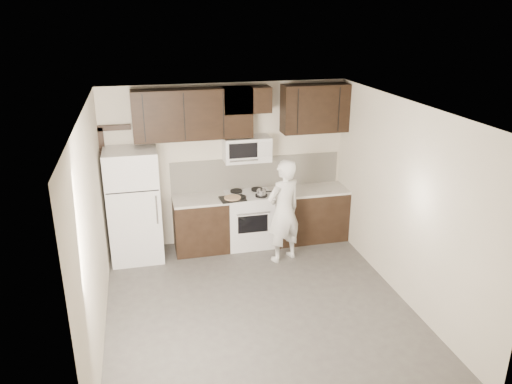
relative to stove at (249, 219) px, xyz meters
name	(u,v)px	position (x,y,z in m)	size (l,w,h in m)	color
floor	(259,308)	(-0.30, -1.94, -0.46)	(4.50, 4.50, 0.00)	#4A4846
back_wall	(227,165)	(-0.30, 0.31, 0.89)	(4.00, 4.00, 0.00)	beige
ceiling	(259,109)	(-0.30, -1.94, 2.24)	(4.50, 4.50, 0.00)	white
counter_run	(266,218)	(0.30, 0.00, 0.00)	(2.95, 0.64, 0.91)	black
stove	(249,219)	(0.00, 0.00, 0.00)	(0.76, 0.66, 0.94)	white
backsplash	(256,172)	(0.20, 0.30, 0.72)	(2.90, 0.02, 0.54)	silver
upper_cabinets	(241,110)	(-0.09, 0.14, 1.82)	(3.48, 0.35, 0.78)	black
microwave	(247,149)	(0.00, 0.12, 1.19)	(0.76, 0.42, 0.40)	white
refrigerator	(134,205)	(-1.85, -0.05, 0.44)	(0.80, 0.76, 1.80)	white
door_trim	(108,180)	(-2.22, 0.27, 0.79)	(0.50, 0.08, 2.12)	black
saucepan	(262,193)	(0.18, -0.15, 0.51)	(0.27, 0.15, 0.15)	silver
baking_tray	(233,199)	(-0.31, -0.18, 0.46)	(0.40, 0.30, 0.02)	black
pizza	(233,198)	(-0.31, -0.18, 0.48)	(0.27, 0.27, 0.02)	beige
person	(284,211)	(0.41, -0.67, 0.37)	(0.61, 0.40, 1.67)	white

